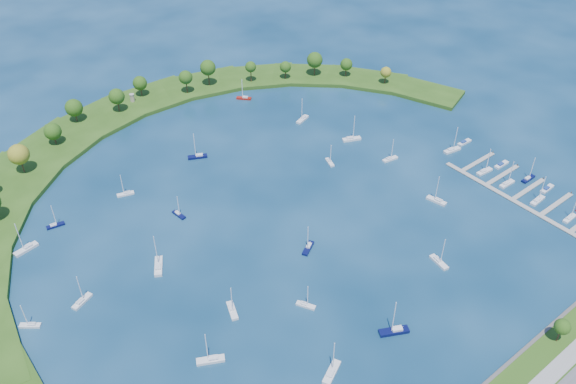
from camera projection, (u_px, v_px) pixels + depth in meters
ground at (286, 210)px, 244.20m from camera, size 700.00×700.00×0.00m
breakwater at (129, 195)px, 250.71m from camera, size 286.74×247.64×2.00m
breakwater_trees at (136, 120)px, 281.33m from camera, size 237.68×97.67×14.79m
harbor_tower at (132, 98)px, 311.32m from camera, size 2.60×2.60×4.27m
dock_system at (536, 201)px, 248.61m from camera, size 24.28×82.00×1.60m
moored_boat_0 at (232, 310)px, 200.71m from camera, size 5.04×8.54×12.13m
moored_boat_1 at (30, 325)px, 195.65m from camera, size 6.63×5.85×10.20m
moored_boat_2 at (26, 248)px, 224.63m from camera, size 9.62×4.38×13.66m
moored_boat_3 at (158, 266)px, 217.20m from camera, size 7.42×9.95×14.57m
moored_boat_4 at (351, 138)px, 285.85m from camera, size 9.27×5.95×13.26m
moored_boat_5 at (332, 372)px, 181.04m from camera, size 9.52×6.39×13.69m
moored_boat_6 at (198, 156)px, 273.93m from camera, size 9.13×6.20×13.14m
moored_boat_7 at (390, 158)px, 272.48m from camera, size 7.83×3.33×11.15m
moored_boat_8 at (211, 359)px, 184.72m from camera, size 8.98×6.31×13.00m
moored_boat_9 at (55, 225)px, 235.59m from camera, size 7.22×3.06×10.29m
moored_boat_10 at (82, 301)px, 203.90m from camera, size 8.32×5.28×11.88m
moored_boat_11 at (437, 200)px, 248.01m from camera, size 4.19×8.89×12.60m
moored_boat_12 at (179, 214)px, 240.93m from camera, size 2.80×7.05×10.08m
moored_boat_13 at (306, 304)px, 202.59m from camera, size 4.96×6.92×10.06m
moored_boat_14 at (330, 161)px, 270.60m from camera, size 4.10×7.07×10.03m
moored_boat_16 at (394, 330)px, 193.59m from camera, size 10.12×7.06×14.64m
moored_boat_17 at (244, 98)px, 318.21m from camera, size 7.08×7.34×11.71m
moored_boat_18 at (126, 193)px, 251.78m from camera, size 7.43×4.05×10.52m
moored_boat_19 at (439, 261)px, 219.14m from camera, size 3.71×8.69×12.37m
moored_boat_20 at (303, 119)px, 300.62m from camera, size 8.99×5.09×12.75m
moored_boat_21 at (308, 247)px, 225.15m from camera, size 8.02×5.91×11.72m
docked_boat_2 at (570, 218)px, 239.06m from camera, size 7.62×2.36×11.11m
docked_boat_4 at (538, 200)px, 248.08m from camera, size 8.67×2.93×12.55m
docked_boat_5 at (547, 189)px, 254.77m from camera, size 8.01×2.58×1.62m
docked_boat_6 at (507, 183)px, 257.35m from camera, size 8.24×2.55×12.02m
docked_boat_7 at (528, 178)px, 260.34m from camera, size 7.79×2.32×11.39m
docked_boat_8 at (484, 171)px, 264.62m from camera, size 8.55×3.07×12.31m
docked_boat_9 at (501, 165)px, 269.03m from camera, size 8.08×2.26×1.65m
docked_boat_10 at (452, 150)px, 278.19m from camera, size 9.07×3.84×12.91m
docked_boat_11 at (464, 142)px, 283.76m from camera, size 7.99×2.39×1.62m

